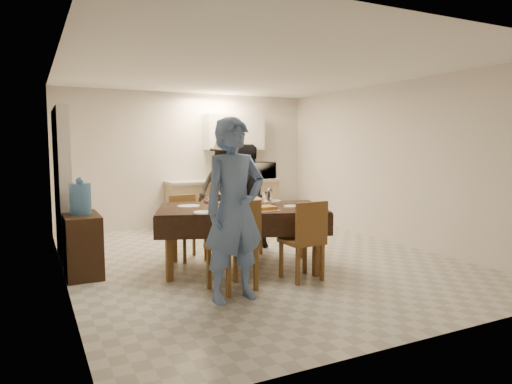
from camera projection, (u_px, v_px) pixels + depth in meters
floor at (257, 259)px, 6.43m from camera, size 5.00×6.00×0.02m
ceiling at (257, 71)px, 6.15m from camera, size 5.00×6.00×0.02m
wall_back at (189, 160)px, 8.96m from camera, size 5.00×0.02×2.60m
wall_front at (426, 183)px, 3.62m from camera, size 5.00×0.02×2.60m
wall_left at (61, 172)px, 5.18m from camera, size 0.02×6.00×2.60m
wall_right at (395, 163)px, 7.40m from camera, size 0.02×6.00×2.60m
stub_partition at (62, 185)px, 6.31m from camera, size 0.15×1.40×2.10m
kitchen_base_cabinet at (224, 204)px, 9.03m from camera, size 2.20×0.60×0.86m
kitchen_worktop at (223, 181)px, 8.99m from camera, size 2.24×0.64×0.05m
upper_cabinet at (234, 132)px, 9.14m from camera, size 1.20×0.34×0.70m
dining_table at (241, 210)px, 5.85m from camera, size 2.36×1.83×0.81m
chair_near_left at (236, 237)px, 4.91m from camera, size 0.55×0.55×0.55m
chair_near_right at (306, 232)px, 5.32m from camera, size 0.45×0.46×0.52m
chair_far_left at (191, 222)px, 6.26m from camera, size 0.48×0.48×0.48m
chair_far_right at (250, 218)px, 6.67m from camera, size 0.46×0.46×0.47m
console at (82, 245)px, 5.61m from camera, size 0.41×0.82×0.76m
water_jug at (80, 199)px, 5.55m from camera, size 0.25×0.25×0.38m
wine_bottle at (236, 194)px, 5.85m from camera, size 0.08×0.08×0.34m
water_pitcher at (267, 198)px, 5.95m from camera, size 0.12×0.12×0.19m
savoury_tart at (261, 208)px, 5.55m from camera, size 0.39×0.30×0.05m
salad_bowl at (256, 201)px, 6.13m from camera, size 0.18×0.18×0.07m
mushroom_dish at (229, 203)px, 6.07m from camera, size 0.21×0.21×0.04m
wine_glass_a at (207, 204)px, 5.37m from camera, size 0.08×0.08×0.19m
wine_glass_b at (269, 195)px, 6.30m from camera, size 0.09×0.09×0.21m
wine_glass_c at (218, 198)px, 6.01m from camera, size 0.09×0.09×0.20m
plate_near_left at (205, 212)px, 5.31m from camera, size 0.26×0.26×0.02m
plate_near_right at (293, 206)px, 5.84m from camera, size 0.24×0.24×0.01m
plate_far_left at (189, 206)px, 5.84m from camera, size 0.28×0.28×0.02m
plate_far_right at (271, 201)px, 6.38m from camera, size 0.28×0.28×0.02m
microwave at (259, 170)px, 9.31m from camera, size 0.60×0.41×0.33m
person_near at (235, 210)px, 4.65m from camera, size 0.73×0.52×1.89m
person_far at (245, 197)px, 7.02m from camera, size 0.81×0.64×1.61m
person_kitchen at (226, 184)px, 8.53m from camera, size 1.12×0.64×1.73m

